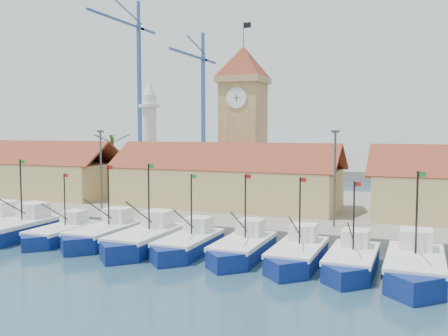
% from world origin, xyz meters
% --- Properties ---
extents(ground, '(400.00, 400.00, 0.00)m').
position_xyz_m(ground, '(0.00, 0.00, 0.00)').
color(ground, '#1B3748').
rests_on(ground, ground).
extents(quay, '(140.00, 32.00, 1.50)m').
position_xyz_m(quay, '(0.00, 24.00, 0.75)').
color(quay, gray).
rests_on(quay, ground).
extents(terminal, '(240.00, 80.00, 2.00)m').
position_xyz_m(terminal, '(0.00, 110.00, 1.00)').
color(terminal, gray).
rests_on(terminal, ground).
extents(boat_1, '(3.92, 10.74, 8.13)m').
position_xyz_m(boat_1, '(-14.88, 1.90, 0.84)').
color(boat_1, navy).
rests_on(boat_1, ground).
extents(boat_2, '(3.27, 8.97, 6.79)m').
position_xyz_m(boat_2, '(-10.07, 2.60, 0.70)').
color(boat_2, navy).
rests_on(boat_2, ground).
extents(boat_3, '(3.71, 10.16, 7.69)m').
position_xyz_m(boat_3, '(-5.72, 3.36, 0.80)').
color(boat_3, navy).
rests_on(boat_3, ground).
extents(boat_4, '(3.86, 10.58, 8.00)m').
position_xyz_m(boat_4, '(-0.96, 2.60, 0.83)').
color(boat_4, navy).
rests_on(boat_4, ground).
extents(boat_5, '(3.45, 9.45, 7.15)m').
position_xyz_m(boat_5, '(3.16, 2.83, 0.74)').
color(boat_5, navy).
rests_on(boat_5, ground).
extents(boat_6, '(3.52, 9.64, 7.30)m').
position_xyz_m(boat_6, '(7.99, 3.06, 0.75)').
color(boat_6, navy).
rests_on(boat_6, ground).
extents(boat_7, '(3.49, 9.56, 7.23)m').
position_xyz_m(boat_7, '(12.67, 2.69, 0.75)').
color(boat_7, navy).
rests_on(boat_7, ground).
extents(boat_8, '(3.41, 9.35, 7.07)m').
position_xyz_m(boat_8, '(16.87, 2.40, 0.73)').
color(boat_8, navy).
rests_on(boat_8, ground).
extents(boat_9, '(3.89, 10.67, 8.07)m').
position_xyz_m(boat_9, '(21.27, 1.84, 0.83)').
color(boat_9, navy).
rests_on(boat_9, ground).
extents(hall_left, '(31.20, 10.13, 7.61)m').
position_xyz_m(hall_left, '(-32.00, 20.00, 3.99)').
color(hall_left, tan).
rests_on(hall_left, quay).
extents(hall_center, '(27.04, 10.13, 7.61)m').
position_xyz_m(hall_center, '(0.00, 20.00, 3.99)').
color(hall_center, tan).
rests_on(hall_center, quay).
extents(clock_tower, '(5.80, 5.80, 22.70)m').
position_xyz_m(clock_tower, '(0.00, 26.00, 11.96)').
color(clock_tower, tan).
rests_on(clock_tower, quay).
extents(minaret, '(3.00, 3.00, 16.30)m').
position_xyz_m(minaret, '(-15.00, 28.00, 9.73)').
color(minaret, silver).
rests_on(minaret, quay).
extents(palm_tree, '(5.60, 5.03, 8.39)m').
position_xyz_m(palm_tree, '(-20.00, 26.00, 6.25)').
color(palm_tree, brown).
rests_on(palm_tree, quay).
extents(lamp_posts, '(80.70, 0.25, 9.03)m').
position_xyz_m(lamp_posts, '(0.50, 12.00, 6.48)').
color(lamp_posts, '#3F3F44').
rests_on(lamp_posts, quay).
extents(crane_blue_far, '(1.00, 35.83, 48.42)m').
position_xyz_m(crane_blue_far, '(-61.47, 100.32, 29.11)').
color(crane_blue_far, '#2D4D8A').
rests_on(crane_blue_far, terminal).
extents(crane_blue_near, '(1.00, 31.96, 38.50)m').
position_xyz_m(crane_blue_near, '(-42.24, 106.60, 23.31)').
color(crane_blue_near, '#2D4D8A').
rests_on(crane_blue_near, terminal).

